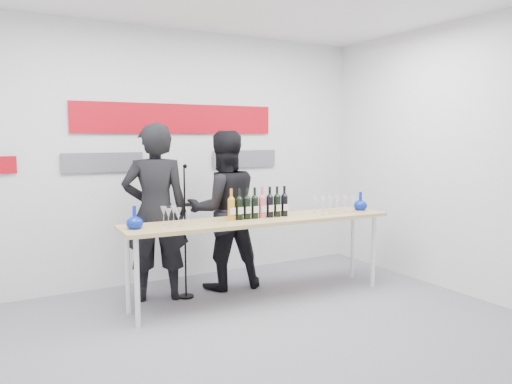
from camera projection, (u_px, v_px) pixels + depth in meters
ground at (261, 331)px, 4.47m from camera, size 5.00×5.00×0.00m
back_wall at (178, 156)px, 6.03m from camera, size 5.00×0.04×3.00m
signage at (174, 131)px, 5.95m from camera, size 3.38×0.02×0.79m
tasting_table at (261, 225)px, 5.27m from camera, size 2.95×0.73×0.88m
wine_bottles at (259, 203)px, 5.27m from camera, size 0.71×0.11×0.33m
decanter_left at (135, 217)px, 4.67m from camera, size 0.16×0.16×0.21m
decanter_right at (360, 201)px, 5.86m from camera, size 0.16×0.16×0.21m
glasses_left at (175, 217)px, 4.82m from camera, size 0.26×0.23×0.18m
glasses_right at (334, 204)px, 5.68m from camera, size 0.47×0.24×0.18m
presenter_left at (155, 212)px, 5.26m from camera, size 0.79×0.62×1.88m
presenter_right at (224, 210)px, 5.69m from camera, size 0.96×0.80×1.81m
mic_stand at (186, 257)px, 5.37m from camera, size 0.17×0.17×1.45m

